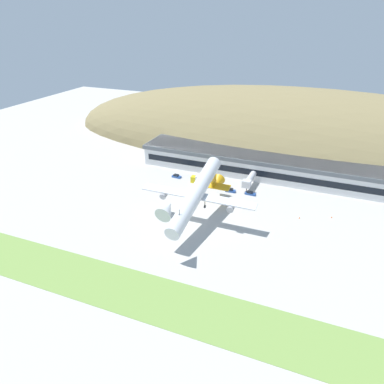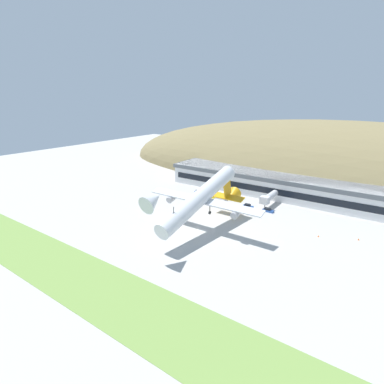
# 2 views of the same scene
# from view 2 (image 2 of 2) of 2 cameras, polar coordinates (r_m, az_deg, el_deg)

# --- Properties ---
(ground_plane) EXTENTS (393.24, 393.24, 0.00)m
(ground_plane) POSITION_cam_2_polar(r_m,az_deg,el_deg) (100.17, 1.16, -7.35)
(ground_plane) COLOR #B7B5AF
(grass_strip_foreground) EXTENTS (353.92, 16.81, 0.08)m
(grass_strip_foreground) POSITION_cam_2_polar(r_m,az_deg,el_deg) (75.16, -16.63, -17.41)
(grass_strip_foreground) COLOR #759947
(grass_strip_foreground) RESTS_ON ground_plane
(hill_backdrop) EXTENTS (283.80, 89.96, 61.76)m
(hill_backdrop) POSITION_cam_2_polar(r_m,az_deg,el_deg) (180.96, 25.86, 2.32)
(hill_backdrop) COLOR olive
(hill_backdrop) RESTS_ON ground_plane
(terminal_building) EXTENTS (110.06, 19.51, 9.71)m
(terminal_building) POSITION_cam_2_polar(r_m,az_deg,el_deg) (138.05, 17.27, 1.36)
(terminal_building) COLOR silver
(terminal_building) RESTS_ON ground_plane
(jetway_0) EXTENTS (3.38, 12.97, 5.43)m
(jetway_0) POSITION_cam_2_polar(r_m,az_deg,el_deg) (123.81, 14.42, -0.97)
(jetway_0) COLOR silver
(jetway_0) RESTS_ON ground_plane
(cargo_airplane) EXTENTS (41.51, 50.94, 17.20)m
(cargo_airplane) POSITION_cam_2_polar(r_m,az_deg,el_deg) (96.36, 1.77, -1.19)
(cargo_airplane) COLOR silver
(service_car_0) EXTENTS (4.36, 1.93, 1.45)m
(service_car_0) POSITION_cam_2_polar(r_m,az_deg,el_deg) (119.40, 14.28, -3.38)
(service_car_0) COLOR #264C99
(service_car_0) RESTS_ON ground_plane
(service_car_1) EXTENTS (4.26, 2.27, 1.41)m
(service_car_1) POSITION_cam_2_polar(r_m,az_deg,el_deg) (137.88, 1.32, 0.01)
(service_car_1) COLOR #264C99
(service_car_1) RESTS_ON ground_plane
(service_car_2) EXTENTS (4.28, 1.97, 1.59)m
(service_car_2) POSITION_cam_2_polar(r_m,az_deg,el_deg) (121.71, 10.59, -2.69)
(service_car_2) COLOR #264C99
(service_car_2) RESTS_ON ground_plane
(fuel_truck) EXTENTS (6.85, 2.99, 3.25)m
(fuel_truck) POSITION_cam_2_polar(r_m,az_deg,el_deg) (130.79, 5.13, -0.60)
(fuel_truck) COLOR gold
(fuel_truck) RESTS_ON ground_plane
(traffic_cone_0) EXTENTS (0.52, 0.52, 0.58)m
(traffic_cone_0) POSITION_cam_2_polar(r_m,az_deg,el_deg) (103.78, 22.94, -7.74)
(traffic_cone_0) COLOR orange
(traffic_cone_0) RESTS_ON ground_plane
(traffic_cone_1) EXTENTS (0.52, 0.52, 0.58)m
(traffic_cone_1) POSITION_cam_2_polar(r_m,az_deg,el_deg) (107.10, 29.16, -7.85)
(traffic_cone_1) COLOR orange
(traffic_cone_1) RESTS_ON ground_plane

